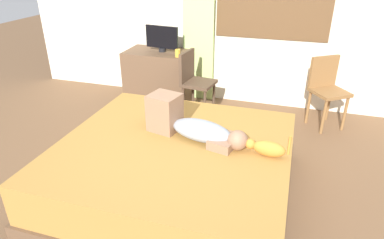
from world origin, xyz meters
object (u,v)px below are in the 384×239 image
object	(u,v)px
desk	(159,77)
cat	(267,148)
cup	(178,53)
chair_by_desk	(194,79)
tv_monitor	(162,38)
chair_spare	(327,86)
bed	(175,168)
person_lying	(192,125)

from	to	relation	value
desk	cat	bearing A→B (deg)	-47.84
cup	desk	bearing A→B (deg)	152.56
desk	chair_by_desk	size ratio (longest dim) A/B	1.05
cat	tv_monitor	xyz separation A→B (m)	(-1.64, 1.89, 0.35)
desk	chair_by_desk	world-z (taller)	chair_by_desk
tv_monitor	chair_spare	distance (m)	2.22
tv_monitor	cup	distance (m)	0.37
bed	person_lying	size ratio (longest dim) A/B	2.13
chair_spare	cup	bearing A→B (deg)	-177.60
cup	chair_spare	distance (m)	1.91
cup	chair_by_desk	distance (m)	0.41
tv_monitor	chair_by_desk	xyz separation A→B (m)	(0.55, -0.33, -0.41)
desk	cup	world-z (taller)	cup
bed	desk	bearing A→B (deg)	115.78
cat	tv_monitor	world-z (taller)	tv_monitor
tv_monitor	cup	world-z (taller)	tv_monitor
cat	chair_spare	size ratio (longest dim) A/B	0.42
chair_spare	chair_by_desk	bearing A→B (deg)	-172.31
desk	cup	bearing A→B (deg)	-27.44
bed	cat	xyz separation A→B (m)	(0.78, 0.05, 0.32)
desk	person_lying	bearing A→B (deg)	-59.51
chair_by_desk	chair_spare	world-z (taller)	same
chair_spare	cat	bearing A→B (deg)	-106.65
bed	chair_spare	xyz separation A→B (m)	(1.31, 1.83, 0.26)
chair_spare	desk	bearing A→B (deg)	177.28
desk	chair_by_desk	xyz separation A→B (m)	(0.62, -0.33, 0.14)
bed	tv_monitor	distance (m)	2.22
cat	desk	size ratio (longest dim) A/B	0.40
cup	chair_spare	xyz separation A→B (m)	(1.88, 0.08, -0.28)
bed	person_lying	distance (m)	0.42
desk	tv_monitor	xyz separation A→B (m)	(0.07, 0.00, 0.55)
person_lying	chair_by_desk	xyz separation A→B (m)	(-0.42, 1.44, -0.11)
desk	cup	xyz separation A→B (m)	(0.36, -0.19, 0.42)
bed	tv_monitor	bearing A→B (deg)	114.15
person_lying	desk	size ratio (longest dim) A/B	1.04
tv_monitor	cup	xyz separation A→B (m)	(0.29, -0.19, -0.13)
tv_monitor	chair_spare	xyz separation A→B (m)	(2.18, -0.11, -0.41)
cup	chair_spare	bearing A→B (deg)	2.40
bed	chair_spare	world-z (taller)	chair_spare
cat	person_lying	bearing A→B (deg)	169.83
cat	cup	size ratio (longest dim) A/B	3.61
bed	person_lying	world-z (taller)	person_lying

